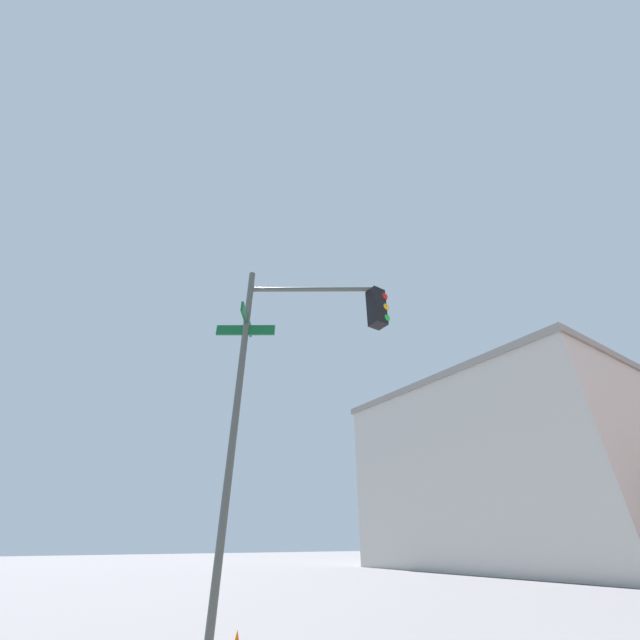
{
  "coord_description": "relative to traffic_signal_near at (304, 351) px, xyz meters",
  "views": [
    {
      "loc": [
        -1.62,
        -9.5,
        1.36
      ],
      "look_at": [
        -6.28,
        -6.43,
        4.71
      ],
      "focal_mm": 20.81,
      "sensor_mm": 36.0,
      "label": 1
    }
  ],
  "objects": [
    {
      "name": "traffic_signal_near",
      "position": [
        0.0,
        0.0,
        0.0
      ],
      "size": [
        1.99,
        2.77,
        6.13
      ],
      "color": "#474C47",
      "rests_on": "ground_plane"
    },
    {
      "name": "building_stucco",
      "position": [
        -8.9,
        27.15,
        0.72
      ],
      "size": [
        15.82,
        25.83,
        10.11
      ],
      "color": "#BCB7AD",
      "rests_on": "ground_plane"
    }
  ]
}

